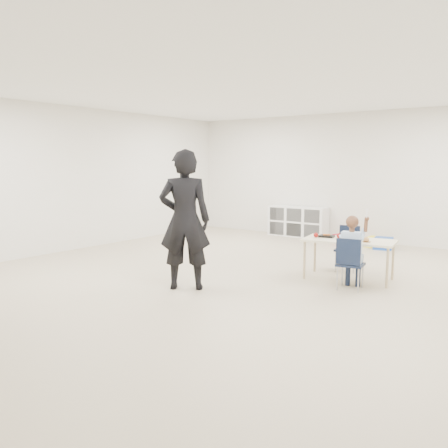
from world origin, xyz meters
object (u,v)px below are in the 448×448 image
Objects in this scene: chair_near at (350,263)px; cubby_shelf at (298,222)px; table at (348,259)px; child at (351,248)px; adult at (185,220)px.

cubby_shelf is at bearing 117.43° from chair_near.
cubby_shelf reaches higher than table.
child is 0.80× the size of cubby_shelf.
cubby_shelf is (-2.76, 3.79, -0.01)m from chair_near.
table is 0.98× the size of cubby_shelf.
adult reaches higher than cubby_shelf.
table is 0.62m from child.
cubby_shelf is at bearing 119.04° from table.
cubby_shelf is 0.74× the size of adult.
child is at bearing 179.61° from adult.
adult reaches higher than child.
adult is (-1.60, -1.81, 0.64)m from table.
child is 2.27m from adult.
table is at bearing 105.44° from chair_near.
chair_near reaches higher than cubby_shelf.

